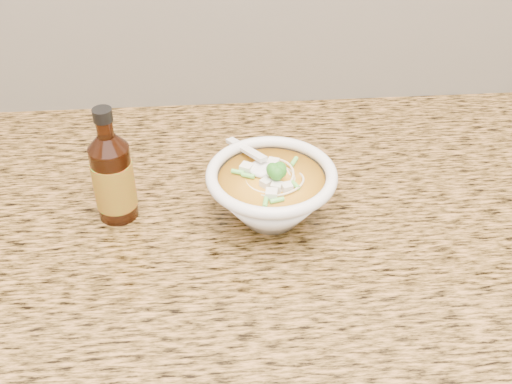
{
  "coord_description": "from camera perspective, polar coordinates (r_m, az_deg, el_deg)",
  "views": [
    {
      "loc": [
        -0.13,
        1.01,
        1.46
      ],
      "look_at": [
        -0.08,
        1.67,
        0.94
      ],
      "focal_mm": 45.0,
      "sensor_mm": 36.0,
      "label": 1
    }
  ],
  "objects": [
    {
      "name": "soup_bowl",
      "position": [
        0.84,
        1.35,
        -0.15
      ],
      "size": [
        0.17,
        0.18,
        0.09
      ],
      "rotation": [
        0.0,
        0.0,
        -0.4
      ],
      "color": "white",
      "rests_on": "counter_slab"
    },
    {
      "name": "hot_sauce_bottle",
      "position": [
        0.85,
        -12.59,
        1.26
      ],
      "size": [
        0.06,
        0.06,
        0.16
      ],
      "rotation": [
        0.0,
        0.0,
        -0.12
      ],
      "color": "black",
      "rests_on": "counter_slab"
    },
    {
      "name": "counter_slab",
      "position": [
        0.89,
        4.88,
        -2.92
      ],
      "size": [
        4.0,
        0.68,
        0.04
      ],
      "primitive_type": "cube",
      "color": "#9A6A38",
      "rests_on": "cabinet"
    }
  ]
}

